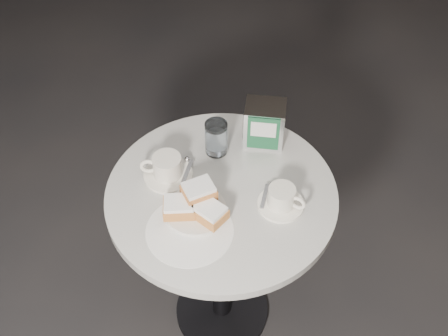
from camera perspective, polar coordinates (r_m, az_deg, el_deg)
ground at (r=2.31m, az=-0.20°, el=-14.38°), size 7.00×7.00×0.00m
cafe_table at (r=1.84m, az=-0.25°, el=-6.37°), size 0.70×0.70×0.74m
sugar_spill at (r=1.60m, az=-3.50°, el=-6.36°), size 0.33×0.33×0.00m
beignet_plate at (r=1.61m, az=-2.88°, el=-3.86°), size 0.21×0.20×0.09m
coffee_cup_left at (r=1.71m, az=-5.81°, el=-0.02°), size 0.20×0.20×0.08m
coffee_cup_right at (r=1.64m, az=5.89°, el=-3.12°), size 0.15×0.15×0.07m
water_glass_left at (r=1.76m, az=-0.79°, el=3.05°), size 0.09×0.09×0.12m
water_glass_right at (r=1.81m, az=2.99°, el=4.25°), size 0.08×0.08×0.11m
napkin_dispenser at (r=1.79m, az=4.13°, el=4.50°), size 0.15×0.13×0.15m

